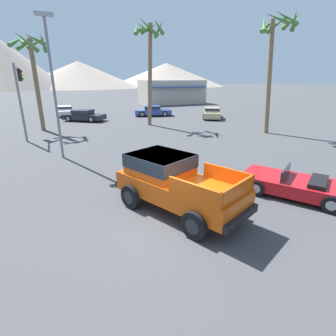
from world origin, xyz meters
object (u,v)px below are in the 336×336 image
object	(u,v)px
traffic_light_crosswalk	(20,88)
street_lamp_post	(52,76)
parked_car_tan	(212,113)
palm_tree_short	(150,49)
parked_car_dark	(84,115)
palm_tree_tall	(275,45)
orange_pickup_truck	(173,180)
palm_tree_leaning	(32,58)
parked_car_blue	(153,111)
red_convertible_car	(297,185)
parked_car_white	(65,111)

from	to	relation	value
traffic_light_crosswalk	street_lamp_post	size ratio (longest dim) A/B	0.71
parked_car_tan	palm_tree_short	xyz separation A→B (m)	(-7.92, -1.57, 6.26)
parked_car_dark	parked_car_tan	bearing A→B (deg)	111.48
parked_car_dark	palm_tree_tall	size ratio (longest dim) A/B	0.50
orange_pickup_truck	palm_tree_leaning	bearing A→B (deg)	80.14
parked_car_tan	palm_tree_short	size ratio (longest dim) A/B	0.49
traffic_light_crosswalk	palm_tree_leaning	size ratio (longest dim) A/B	0.68
parked_car_tan	palm_tree_tall	bearing A→B (deg)	-60.25
parked_car_blue	orange_pickup_truck	bearing A→B (deg)	-1.10
palm_tree_leaning	red_convertible_car	bearing A→B (deg)	-63.33
palm_tree_tall	parked_car_tan	bearing A→B (deg)	88.25
orange_pickup_truck	parked_car_tan	distance (m)	22.35
red_convertible_car	palm_tree_tall	world-z (taller)	palm_tree_tall
orange_pickup_truck	parked_car_white	bearing A→B (deg)	70.51
parked_car_white	palm_tree_leaning	bearing A→B (deg)	76.55
palm_tree_tall	orange_pickup_truck	bearing A→B (deg)	-143.86
street_lamp_post	palm_tree_short	world-z (taller)	palm_tree_short
orange_pickup_truck	parked_car_white	world-z (taller)	orange_pickup_truck
palm_tree_leaning	palm_tree_tall	bearing A→B (deg)	-26.33
street_lamp_post	palm_tree_tall	distance (m)	16.28
red_convertible_car	palm_tree_tall	xyz separation A→B (m)	(7.86, 10.27, 6.36)
parked_car_white	palm_tree_short	distance (m)	14.51
street_lamp_post	palm_tree_leaning	distance (m)	9.84
palm_tree_leaning	parked_car_dark	bearing A→B (deg)	45.29
orange_pickup_truck	red_convertible_car	world-z (taller)	orange_pickup_truck
parked_car_blue	parked_car_white	size ratio (longest dim) A/B	1.08
orange_pickup_truck	palm_tree_leaning	distance (m)	19.09
parked_car_dark	parked_car_white	world-z (taller)	parked_car_dark
parked_car_dark	palm_tree_short	bearing A→B (deg)	83.94
palm_tree_short	palm_tree_leaning	world-z (taller)	palm_tree_short
parked_car_tan	red_convertible_car	bearing A→B (deg)	-81.55
parked_car_dark	palm_tree_leaning	xyz separation A→B (m)	(-3.96, -4.00, 5.31)
palm_tree_tall	palm_tree_leaning	bearing A→B (deg)	153.67
orange_pickup_truck	traffic_light_crosswalk	size ratio (longest dim) A/B	0.96
parked_car_dark	parked_car_blue	size ratio (longest dim) A/B	0.97
parked_car_blue	parked_car_dark	bearing A→B (deg)	-66.90
traffic_light_crosswalk	palm_tree_short	world-z (taller)	palm_tree_short
orange_pickup_truck	palm_tree_short	size ratio (longest dim) A/B	0.56
orange_pickup_truck	parked_car_white	distance (m)	27.49
parked_car_blue	palm_tree_short	world-z (taller)	palm_tree_short
palm_tree_tall	street_lamp_post	bearing A→B (deg)	-176.13
red_convertible_car	palm_tree_leaning	world-z (taller)	palm_tree_leaning
orange_pickup_truck	street_lamp_post	distance (m)	9.52
palm_tree_short	parked_car_dark	bearing A→B (deg)	137.14
parked_car_tan	traffic_light_crosswalk	size ratio (longest dim) A/B	0.85
parked_car_white	parked_car_tan	size ratio (longest dim) A/B	0.95
parked_car_white	parked_car_tan	distance (m)	17.85
parked_car_white	palm_tree_leaning	world-z (taller)	palm_tree_leaning
parked_car_blue	traffic_light_crosswalk	xyz separation A→B (m)	(-13.10, -7.74, 3.12)
orange_pickup_truck	parked_car_blue	world-z (taller)	orange_pickup_truck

